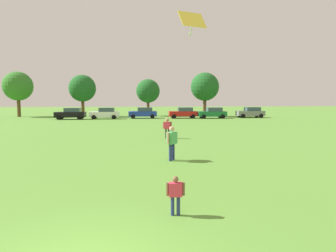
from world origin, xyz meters
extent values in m
plane|color=#568C33|center=(0.00, 30.00, 0.00)|extent=(160.00, 160.00, 0.00)
cylinder|color=navy|center=(2.04, 2.34, 0.25)|extent=(0.09, 0.09, 0.50)
cylinder|color=navy|center=(2.19, 2.34, 0.25)|extent=(0.09, 0.09, 0.50)
cube|color=#D8334C|center=(2.11, 2.34, 0.68)|extent=(0.34, 0.19, 0.36)
cylinder|color=brown|center=(1.90, 2.35, 0.69)|extent=(0.07, 0.07, 0.34)
cylinder|color=brown|center=(2.32, 2.34, 0.69)|extent=(0.07, 0.07, 0.34)
sphere|color=brown|center=(2.11, 2.34, 0.95)|extent=(0.16, 0.16, 0.16)
cylinder|color=navy|center=(2.67, 9.07, 0.41)|extent=(0.15, 0.15, 0.82)
cylinder|color=navy|center=(2.82, 9.26, 0.41)|extent=(0.15, 0.15, 0.82)
cube|color=#4CB266|center=(2.74, 9.16, 1.11)|extent=(0.58, 0.62, 0.58)
cylinder|color=tan|center=(2.54, 8.90, 1.13)|extent=(0.12, 0.12, 0.55)
cylinder|color=tan|center=(2.95, 9.43, 1.13)|extent=(0.12, 0.12, 0.55)
sphere|color=tan|center=(2.74, 9.16, 1.55)|extent=(0.26, 0.26, 0.26)
cylinder|color=#3F3833|center=(3.38, 17.28, 0.37)|extent=(0.14, 0.14, 0.74)
cylinder|color=#3F3833|center=(3.17, 17.35, 0.37)|extent=(0.14, 0.14, 0.74)
cube|color=#D8334C|center=(3.28, 17.31, 1.00)|extent=(0.55, 0.42, 0.52)
cylinder|color=#936B4C|center=(3.57, 17.21, 1.01)|extent=(0.11, 0.11, 0.49)
cylinder|color=#936B4C|center=(2.99, 17.41, 1.01)|extent=(0.11, 0.11, 0.49)
sphere|color=#936B4C|center=(3.28, 17.31, 1.39)|extent=(0.23, 0.23, 0.23)
cube|color=yellow|center=(3.82, 9.83, 6.89)|extent=(1.46, 1.02, 0.84)
sphere|color=#8CD859|center=(3.82, 9.83, 6.64)|extent=(0.10, 0.10, 0.10)
sphere|color=#8CD859|center=(3.77, 9.83, 6.42)|extent=(0.10, 0.10, 0.10)
sphere|color=#8CD859|center=(3.72, 9.83, 6.20)|extent=(0.10, 0.10, 0.10)
cube|color=black|center=(-8.95, 39.68, 0.70)|extent=(4.30, 1.80, 0.76)
cube|color=#334756|center=(-8.60, 39.68, 1.38)|extent=(2.24, 1.58, 0.60)
cylinder|color=black|center=(-10.41, 38.78, 0.32)|extent=(0.64, 0.22, 0.64)
cylinder|color=black|center=(-10.41, 40.58, 0.32)|extent=(0.64, 0.22, 0.64)
cylinder|color=black|center=(-7.49, 38.78, 0.32)|extent=(0.64, 0.22, 0.64)
cylinder|color=black|center=(-7.49, 40.58, 0.32)|extent=(0.64, 0.22, 0.64)
cube|color=white|center=(-4.07, 40.14, 0.70)|extent=(4.30, 1.80, 0.76)
cube|color=#334756|center=(-3.73, 40.14, 1.38)|extent=(2.24, 1.58, 0.60)
cylinder|color=black|center=(-5.54, 39.24, 0.32)|extent=(0.64, 0.22, 0.64)
cylinder|color=black|center=(-5.54, 41.04, 0.32)|extent=(0.64, 0.22, 0.64)
cylinder|color=black|center=(-2.61, 39.24, 0.32)|extent=(0.64, 0.22, 0.64)
cylinder|color=black|center=(-2.61, 41.04, 0.32)|extent=(0.64, 0.22, 0.64)
cube|color=#1E38AD|center=(1.63, 41.14, 0.70)|extent=(4.30, 1.80, 0.76)
cube|color=#334756|center=(1.98, 41.14, 1.38)|extent=(2.24, 1.58, 0.60)
cylinder|color=black|center=(0.17, 40.24, 0.32)|extent=(0.64, 0.22, 0.64)
cylinder|color=black|center=(0.17, 42.04, 0.32)|extent=(0.64, 0.22, 0.64)
cylinder|color=black|center=(3.10, 40.24, 0.32)|extent=(0.64, 0.22, 0.64)
cylinder|color=black|center=(3.10, 42.04, 0.32)|extent=(0.64, 0.22, 0.64)
cube|color=red|center=(7.84, 40.70, 0.70)|extent=(4.30, 1.80, 0.76)
cube|color=#334756|center=(8.19, 40.70, 1.38)|extent=(2.24, 1.58, 0.60)
cylinder|color=black|center=(6.38, 39.80, 0.32)|extent=(0.64, 0.22, 0.64)
cylinder|color=black|center=(6.38, 41.60, 0.32)|extent=(0.64, 0.22, 0.64)
cylinder|color=black|center=(9.30, 39.80, 0.32)|extent=(0.64, 0.22, 0.64)
cylinder|color=black|center=(9.30, 41.60, 0.32)|extent=(0.64, 0.22, 0.64)
cube|color=#196B38|center=(12.28, 39.97, 0.70)|extent=(4.30, 1.80, 0.76)
cube|color=#334756|center=(12.62, 39.97, 1.38)|extent=(2.24, 1.58, 0.60)
cylinder|color=black|center=(10.82, 39.07, 0.32)|extent=(0.64, 0.22, 0.64)
cylinder|color=black|center=(10.82, 40.87, 0.32)|extent=(0.64, 0.22, 0.64)
cylinder|color=black|center=(13.74, 39.07, 0.32)|extent=(0.64, 0.22, 0.64)
cylinder|color=black|center=(13.74, 40.87, 0.32)|extent=(0.64, 0.22, 0.64)
cube|color=slate|center=(18.76, 41.06, 0.70)|extent=(4.30, 1.80, 0.76)
cube|color=#334756|center=(19.10, 41.06, 1.38)|extent=(2.24, 1.58, 0.60)
cylinder|color=black|center=(17.30, 40.16, 0.32)|extent=(0.64, 0.22, 0.64)
cylinder|color=black|center=(17.30, 41.96, 0.32)|extent=(0.64, 0.22, 0.64)
cylinder|color=black|center=(20.22, 40.16, 0.32)|extent=(0.64, 0.22, 0.64)
cylinder|color=black|center=(20.22, 41.96, 0.32)|extent=(0.64, 0.22, 0.64)
cylinder|color=brown|center=(-18.98, 46.99, 1.53)|extent=(0.56, 0.56, 3.06)
sphere|color=#337528|center=(-18.98, 46.99, 5.11)|extent=(4.83, 4.83, 4.83)
cylinder|color=brown|center=(-8.39, 46.45, 1.43)|extent=(0.53, 0.53, 2.86)
sphere|color=#1E5B23|center=(-8.39, 46.45, 4.77)|extent=(4.51, 4.51, 4.51)
cylinder|color=brown|center=(2.65, 47.46, 1.31)|extent=(0.48, 0.48, 2.62)
sphere|color=#1E5B23|center=(2.65, 47.46, 4.37)|extent=(4.13, 4.13, 4.13)
cylinder|color=brown|center=(12.16, 44.75, 1.51)|extent=(0.56, 0.56, 3.02)
sphere|color=#1E5B23|center=(12.16, 44.75, 5.04)|extent=(4.77, 4.77, 4.77)
camera|label=1|loc=(1.22, -5.05, 2.99)|focal=31.86mm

